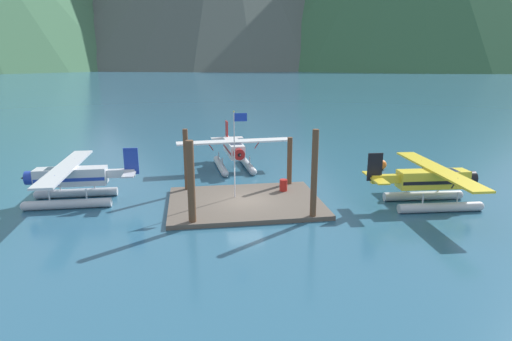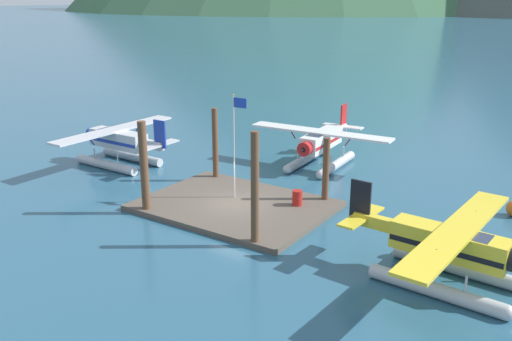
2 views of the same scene
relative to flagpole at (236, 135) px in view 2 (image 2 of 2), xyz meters
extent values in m
plane|color=#285670|center=(0.50, -0.83, -4.14)|extent=(1200.00, 1200.00, 0.00)
cube|color=brown|center=(0.50, -0.83, -3.99)|extent=(10.54, 7.87, 0.30)
cylinder|color=brown|center=(-3.18, -4.27, -1.47)|extent=(0.46, 0.46, 5.33)
cylinder|color=brown|center=(4.35, -4.46, -1.23)|extent=(0.40, 0.40, 5.83)
cylinder|color=brown|center=(-3.49, 2.52, -1.68)|extent=(0.38, 0.38, 4.91)
cylinder|color=brown|center=(4.50, 2.73, -2.13)|extent=(0.39, 0.39, 4.02)
cylinder|color=silver|center=(-0.12, 0.00, -0.80)|extent=(0.08, 0.08, 6.09)
cube|color=#1E3DB2|center=(0.33, 0.00, 1.90)|extent=(0.90, 0.03, 0.56)
sphere|color=gold|center=(-0.12, 0.00, 2.30)|extent=(0.10, 0.10, 0.10)
cylinder|color=#AD1E19|center=(3.64, 0.94, -3.40)|extent=(0.58, 0.58, 0.88)
torus|color=#AD1E19|center=(3.64, 0.94, -3.40)|extent=(0.62, 0.62, 0.04)
cylinder|color=#B7BABF|center=(13.26, -1.83, -3.82)|extent=(5.63, 0.99, 0.64)
cylinder|color=#B7BABF|center=(13.11, -4.32, -3.82)|extent=(5.63, 0.99, 0.64)
sphere|color=#B7BABF|center=(15.90, -4.50, -3.82)|extent=(0.64, 0.64, 0.64)
cylinder|color=#B7BABF|center=(14.46, -1.90, -3.15)|extent=(0.10, 0.10, 0.70)
cylinder|color=#B7BABF|center=(12.06, -1.75, -3.15)|extent=(0.10, 0.10, 0.70)
cylinder|color=#B7BABF|center=(14.30, -4.40, -3.15)|extent=(0.10, 0.10, 0.70)
cylinder|color=#B7BABF|center=(11.91, -4.25, -3.15)|extent=(0.10, 0.10, 0.70)
cube|color=yellow|center=(13.18, -3.08, -2.20)|extent=(4.87, 1.54, 1.20)
cube|color=black|center=(13.18, -3.08, -2.30)|extent=(4.77, 1.55, 0.24)
cube|color=#283347|center=(14.26, -3.14, -1.87)|extent=(1.16, 1.12, 0.56)
cube|color=yellow|center=(13.48, -3.09, -1.53)|extent=(2.04, 10.47, 0.14)
cylinder|color=black|center=(13.62, -0.90, -1.86)|extent=(0.12, 0.63, 0.84)
cylinder|color=black|center=(13.35, -5.29, -1.86)|extent=(0.12, 0.63, 0.84)
cube|color=yellow|center=(9.94, -2.87, -2.10)|extent=(2.22, 0.58, 0.56)
cube|color=black|center=(9.04, -2.82, -1.25)|extent=(1.01, 0.18, 1.90)
cube|color=yellow|center=(9.14, -2.82, -2.00)|extent=(1.00, 3.24, 0.10)
cylinder|color=#B7BABF|center=(-11.49, 0.19, -3.82)|extent=(5.60, 0.68, 0.64)
sphere|color=#B7BABF|center=(-14.29, 0.21, -3.82)|extent=(0.64, 0.64, 0.64)
cylinder|color=#B7BABF|center=(-11.48, 2.69, -3.82)|extent=(5.60, 0.68, 0.64)
sphere|color=#B7BABF|center=(-14.28, 2.71, -3.82)|extent=(0.64, 0.64, 0.64)
cylinder|color=#B7BABF|center=(-12.69, 0.20, -3.15)|extent=(0.10, 0.10, 0.70)
cylinder|color=#B7BABF|center=(-10.29, 0.18, -3.15)|extent=(0.10, 0.10, 0.70)
cylinder|color=#B7BABF|center=(-12.68, 2.70, -3.15)|extent=(0.10, 0.10, 0.70)
cylinder|color=#B7BABF|center=(-10.28, 2.68, -3.15)|extent=(0.10, 0.10, 0.70)
cube|color=silver|center=(-11.48, 1.44, -2.20)|extent=(4.81, 1.27, 1.20)
cube|color=#1E389E|center=(-11.48, 1.44, -2.30)|extent=(4.71, 1.29, 0.24)
cube|color=#283347|center=(-12.56, 1.45, -1.87)|extent=(1.11, 1.06, 0.56)
cube|color=silver|center=(-11.78, 1.44, -1.53)|extent=(1.47, 10.41, 0.14)
cylinder|color=#1E389E|center=(-11.80, -0.76, -1.86)|extent=(0.08, 0.62, 0.84)
cylinder|color=#1E389E|center=(-11.77, 3.64, -1.86)|extent=(0.08, 0.62, 0.84)
cylinder|color=#1E389E|center=(-14.18, 1.46, -2.20)|extent=(0.61, 0.96, 0.96)
cone|color=black|center=(-14.63, 1.46, -2.20)|extent=(0.35, 0.36, 0.36)
cube|color=silver|center=(-8.23, 1.42, -2.10)|extent=(2.20, 0.46, 0.56)
cube|color=#1E389E|center=(-7.33, 1.41, -1.25)|extent=(1.00, 0.13, 1.90)
cube|color=silver|center=(-7.43, 1.41, -2.00)|extent=(0.82, 3.21, 0.10)
cylinder|color=#B7BABF|center=(2.02, 9.42, -3.82)|extent=(1.00, 5.63, 0.64)
sphere|color=#B7BABF|center=(2.20, 6.62, -3.82)|extent=(0.64, 0.64, 0.64)
cylinder|color=#B7BABF|center=(-0.47, 9.26, -3.82)|extent=(1.00, 5.63, 0.64)
sphere|color=#B7BABF|center=(-0.29, 6.46, -3.82)|extent=(0.64, 0.64, 0.64)
cylinder|color=#B7BABF|center=(2.10, 8.22, -3.15)|extent=(0.10, 0.10, 0.70)
cylinder|color=#B7BABF|center=(1.95, 10.61, -3.15)|extent=(0.10, 0.10, 0.70)
cylinder|color=#B7BABF|center=(-0.39, 8.06, -3.15)|extent=(0.10, 0.10, 0.70)
cylinder|color=#B7BABF|center=(-0.55, 10.45, -3.15)|extent=(0.10, 0.10, 0.70)
cube|color=white|center=(0.78, 9.34, -2.20)|extent=(1.54, 4.87, 1.20)
cube|color=#B21E1E|center=(0.78, 9.34, -2.30)|extent=(1.56, 4.78, 0.24)
cube|color=#283347|center=(0.85, 8.26, -1.87)|extent=(1.12, 1.17, 0.56)
cube|color=white|center=(0.80, 9.04, -1.53)|extent=(10.47, 2.06, 0.14)
cylinder|color=#B21E1E|center=(2.99, 9.18, -1.86)|extent=(0.63, 0.12, 0.84)
cylinder|color=#B21E1E|center=(-1.40, 8.90, -1.86)|extent=(0.63, 0.12, 0.84)
cylinder|color=#B21E1E|center=(0.95, 6.64, -2.20)|extent=(1.00, 0.66, 0.96)
cone|color=black|center=(0.98, 6.19, -2.20)|extent=(0.38, 0.37, 0.36)
cube|color=white|center=(0.57, 12.58, -2.10)|extent=(0.58, 2.22, 0.56)
cube|color=#B21E1E|center=(0.51, 13.48, -1.25)|extent=(0.18, 1.01, 1.90)
cube|color=white|center=(0.52, 13.38, -2.00)|extent=(3.24, 1.00, 0.10)
camera|label=1|loc=(-3.08, -28.87, 5.83)|focal=29.85mm
camera|label=2|loc=(18.23, -25.06, 7.68)|focal=38.84mm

